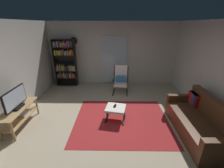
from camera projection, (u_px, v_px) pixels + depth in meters
name	position (u px, v px, depth m)	size (l,w,h in m)	color
ground_plane	(112.00, 121.00, 4.06)	(7.02, 7.02, 0.00)	tan
wall_back	(113.00, 54.00, 6.26)	(5.60, 0.06, 2.60)	beige
wall_left	(2.00, 76.00, 3.61)	(0.06, 6.00, 2.60)	beige
wall_right	(224.00, 77.00, 3.54)	(0.06, 6.00, 2.60)	beige
glass_door_panel	(114.00, 60.00, 6.29)	(1.10, 0.01, 2.00)	silver
area_rug	(122.00, 120.00, 4.09)	(2.55, 2.15, 0.01)	maroon
tv_stand	(20.00, 114.00, 3.77)	(0.43, 1.21, 0.53)	tan
television	(15.00, 99.00, 3.59)	(0.20, 0.81, 0.51)	black
bookshelf_near_tv	(65.00, 62.00, 6.13)	(0.87, 0.30, 1.93)	black
leather_sofa	(200.00, 122.00, 3.52)	(0.86, 1.92, 0.89)	#50301B
lounge_armchair	(121.00, 79.00, 5.64)	(0.62, 0.70, 1.02)	black
ottoman	(116.00, 109.00, 4.01)	(0.60, 0.56, 0.39)	white
tv_remote	(115.00, 105.00, 4.06)	(0.04, 0.14, 0.02)	black
cell_phone	(115.00, 106.00, 4.02)	(0.07, 0.14, 0.01)	black
wall_clock	(74.00, 41.00, 6.00)	(0.29, 0.03, 0.29)	silver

